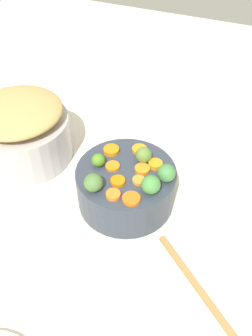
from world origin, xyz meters
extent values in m
cube|color=beige|center=(0.00, 0.00, 0.01)|extent=(2.40, 2.40, 0.02)
cylinder|color=#333B48|center=(0.02, -0.03, 0.07)|extent=(0.24, 0.24, 0.10)
cylinder|color=#B6B1B5|center=(-0.03, -0.36, 0.08)|extent=(0.26, 0.26, 0.12)
ellipsoid|color=tan|center=(-0.03, -0.36, 0.17)|extent=(0.24, 0.24, 0.05)
cylinder|color=orange|center=(-0.06, -0.03, 0.13)|extent=(0.04, 0.04, 0.01)
cylinder|color=orange|center=(0.00, 0.00, 0.13)|extent=(0.05, 0.05, 0.01)
cylinder|color=orange|center=(-0.03, -0.09, 0.13)|extent=(0.05, 0.05, 0.01)
cylinder|color=orange|center=(0.02, -0.07, 0.13)|extent=(0.05, 0.05, 0.01)
cylinder|color=orange|center=(0.09, 0.01, 0.13)|extent=(0.05, 0.05, 0.01)
cylinder|color=orange|center=(0.10, -0.03, 0.13)|extent=(0.05, 0.05, 0.01)
cylinder|color=orange|center=(-0.03, 0.02, 0.13)|extent=(0.04, 0.04, 0.01)
cylinder|color=orange|center=(0.06, -0.04, 0.13)|extent=(0.05, 0.05, 0.01)
cylinder|color=orange|center=(0.04, 0.01, 0.13)|extent=(0.04, 0.04, 0.01)
sphere|color=#46883F|center=(0.05, 0.04, 0.14)|extent=(0.04, 0.04, 0.04)
sphere|color=#438042|center=(0.01, 0.06, 0.14)|extent=(0.04, 0.04, 0.04)
sphere|color=#4B7539|center=(0.10, -0.08, 0.14)|extent=(0.04, 0.04, 0.04)
sphere|color=#528625|center=(0.02, -0.10, 0.14)|extent=(0.03, 0.03, 0.03)
sphere|color=#5B7F34|center=(-0.03, -0.01, 0.14)|extent=(0.04, 0.04, 0.04)
cube|color=#A57A44|center=(0.17, 0.19, 0.02)|extent=(0.17, 0.21, 0.01)
camera|label=1|loc=(0.56, 0.20, 0.70)|focal=38.07mm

